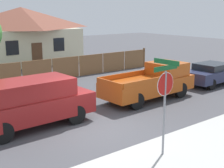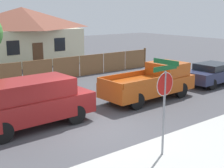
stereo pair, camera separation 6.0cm
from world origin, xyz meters
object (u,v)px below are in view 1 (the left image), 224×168
orange_pickup (152,82)px  parked_sedan (213,73)px  house (22,35)px  stop_sign (165,91)px  red_suv (31,102)px

orange_pickup → parked_sedan: (5.37, -0.01, -0.17)m
parked_sedan → house: bearing=110.0°
parked_sedan → stop_sign: (-9.73, -4.85, 1.38)m
orange_pickup → stop_sign: 6.64m
stop_sign → house: bearing=76.7°
red_suv → parked_sedan: red_suv is taller
red_suv → stop_sign: stop_sign is taller
orange_pickup → red_suv: bearing=178.4°
house → parked_sedan: (6.02, -15.11, -1.78)m
house → orange_pickup: bearing=-87.5°
house → red_suv: 16.33m
red_suv → stop_sign: (2.29, -4.85, 1.06)m
parked_sedan → stop_sign: 10.96m
orange_pickup → parked_sedan: orange_pickup is taller
house → parked_sedan: bearing=-68.3°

